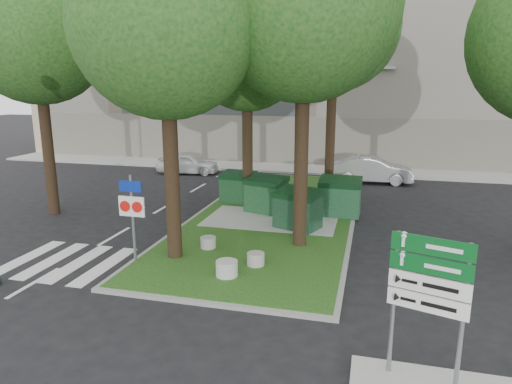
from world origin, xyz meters
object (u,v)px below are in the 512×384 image
(dumpster_b, at_px, (266,195))
(dumpster_c, at_px, (298,209))
(bollard_left, at_px, (208,242))
(car_silver, at_px, (372,170))
(litter_bin, at_px, (350,185))
(directional_sign, at_px, (429,288))
(dumpster_a, at_px, (238,187))
(tree_median_mid, at_px, (250,40))
(traffic_sign_pole, at_px, (132,208))
(tree_median_near_left, at_px, (168,5))
(tree_street_left, at_px, (37,18))
(bollard_right, at_px, (227,268))
(car_white, at_px, (188,163))
(tree_median_far, at_px, (337,12))
(dumpster_d, at_px, (340,197))
(bollard_mid, at_px, (256,259))

(dumpster_b, relative_size, dumpster_c, 1.00)
(bollard_left, bearing_deg, car_silver, 67.87)
(litter_bin, relative_size, directional_sign, 0.28)
(dumpster_b, xyz_separation_m, car_silver, (4.11, 7.53, -0.12))
(dumpster_a, xyz_separation_m, car_silver, (5.71, 6.22, -0.06))
(bollard_left, height_order, directional_sign, directional_sign)
(tree_median_mid, bearing_deg, traffic_sign_pole, -102.49)
(tree_median_near_left, relative_size, directional_sign, 3.94)
(directional_sign, height_order, car_silver, directional_sign)
(tree_street_left, distance_m, bollard_right, 12.40)
(tree_median_mid, xyz_separation_m, tree_street_left, (-7.50, -3.00, 0.67))
(car_white, bearing_deg, car_silver, -96.85)
(tree_median_near_left, xyz_separation_m, dumpster_c, (3.07, 3.67, -6.49))
(car_white, xyz_separation_m, car_silver, (10.69, 0.08, 0.09))
(dumpster_a, height_order, car_white, dumpster_a)
(dumpster_c, bearing_deg, tree_median_far, 104.82)
(car_white, bearing_deg, traffic_sign_pole, -170.81)
(bollard_right, xyz_separation_m, litter_bin, (2.71, 10.86, 0.17))
(dumpster_a, bearing_deg, dumpster_d, -4.34)
(traffic_sign_pole, bearing_deg, dumpster_b, 68.13)
(tree_median_near_left, xyz_separation_m, bollard_mid, (2.47, -0.14, -7.02))
(dumpster_a, distance_m, bollard_right, 8.15)
(tree_median_far, distance_m, litter_bin, 7.88)
(litter_bin, bearing_deg, traffic_sign_pole, -118.62)
(dumpster_b, height_order, bollard_right, dumpster_b)
(dumpster_c, bearing_deg, dumpster_b, 152.33)
(dumpster_b, height_order, traffic_sign_pole, traffic_sign_pole)
(bollard_mid, relative_size, traffic_sign_pole, 0.19)
(traffic_sign_pole, height_order, car_silver, traffic_sign_pole)
(dumpster_b, bearing_deg, traffic_sign_pole, -94.80)
(tree_median_near_left, xyz_separation_m, dumpster_a, (-0.13, 6.80, -6.54))
(bollard_right, bearing_deg, dumpster_c, 76.21)
(traffic_sign_pole, distance_m, car_white, 14.24)
(dumpster_a, xyz_separation_m, dumpster_b, (1.60, -1.31, 0.06))
(directional_sign, xyz_separation_m, car_silver, (-1.04, 17.58, -1.18))
(dumpster_c, height_order, bollard_left, dumpster_c)
(bollard_right, relative_size, car_silver, 0.14)
(tree_median_far, bearing_deg, directional_sign, -78.28)
(directional_sign, bearing_deg, dumpster_b, 134.68)
(dumpster_a, relative_size, litter_bin, 2.12)
(bollard_left, distance_m, bollard_right, 2.33)
(tree_median_near_left, relative_size, traffic_sign_pole, 3.90)
(dumpster_c, relative_size, dumpster_d, 1.11)
(tree_median_near_left, relative_size, tree_street_left, 0.96)
(tree_median_near_left, xyz_separation_m, tree_median_far, (3.70, 9.50, 1.00))
(tree_street_left, xyz_separation_m, car_white, (1.89, 9.44, -7.03))
(tree_median_mid, relative_size, bollard_left, 20.18)
(dumpster_c, height_order, litter_bin, dumpster_c)
(tree_street_left, relative_size, dumpster_b, 5.90)
(dumpster_c, height_order, bollard_mid, dumpster_c)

